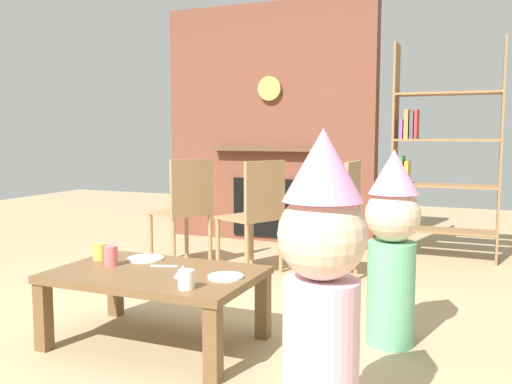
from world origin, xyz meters
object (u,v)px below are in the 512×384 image
dining_chair_left (186,206)px  dining_chair_middle (257,210)px  paper_plate_front (146,259)px  paper_plate_rear (226,277)px  child_with_cone_hat (322,282)px  coffee_table (156,282)px  paper_cup_near_right (111,256)px  paper_cup_near_left (100,251)px  child_in_pink (392,243)px  paper_cup_center (186,279)px  bookshelf (438,157)px  dining_chair_right (340,212)px  birthday_cake_slice (183,271)px

dining_chair_left → dining_chair_middle: (0.64, -0.00, 0.00)m
paper_plate_front → paper_plate_rear: bearing=-17.0°
dining_chair_middle → dining_chair_left: bearing=25.7°
paper_plate_rear → child_with_cone_hat: size_ratio=0.16×
dining_chair_left → coffee_table: bearing=141.4°
paper_cup_near_right → paper_plate_front: 0.22m
paper_plate_front → paper_cup_near_left: bearing=-159.8°
dining_chair_middle → coffee_table: bearing=118.5°
child_with_cone_hat → child_in_pink: (0.08, 1.06, -0.05)m
paper_cup_center → bookshelf: bearing=73.7°
paper_plate_front → dining_chair_left: 1.45m
paper_cup_near_left → paper_plate_rear: size_ratio=0.51×
coffee_table → dining_chair_right: 1.77m
paper_cup_near_right → birthday_cake_slice: 0.49m
paper_cup_near_right → paper_plate_rear: paper_cup_near_right is taller
paper_cup_near_right → birthday_cake_slice: size_ratio=1.08×
paper_cup_center → paper_plate_front: (-0.51, 0.43, -0.04)m
coffee_table → birthday_cake_slice: bearing=-15.2°
bookshelf → paper_cup_center: bearing=-106.3°
paper_cup_near_left → paper_cup_near_right: size_ratio=0.84×
paper_cup_near_right → dining_chair_right: dining_chair_right is taller
paper_cup_near_left → paper_cup_near_right: (0.16, -0.10, 0.01)m
child_in_pink → dining_chair_middle: (-1.21, 1.08, -0.03)m
paper_cup_near_left → birthday_cake_slice: paper_cup_near_left is taller
child_in_pink → dining_chair_right: child_in_pink is taller
child_in_pink → paper_plate_rear: bearing=9.1°
paper_cup_near_right → dining_chair_middle: 1.56m
child_with_cone_hat → paper_plate_rear: bearing=-13.4°
paper_cup_near_left → child_with_cone_hat: bearing=-24.8°
coffee_table → paper_plate_front: paper_plate_front is taller
paper_cup_near_left → child_with_cone_hat: child_with_cone_hat is taller
paper_cup_near_right → paper_cup_center: 0.65m
paper_cup_near_left → dining_chair_right: bearing=57.2°
paper_cup_near_right → child_with_cone_hat: 1.48m
bookshelf → birthday_cake_slice: size_ratio=19.00×
bookshelf → dining_chair_middle: (-1.25, -1.15, -0.39)m
paper_cup_near_right → bookshelf: bearing=61.5°
coffee_table → child_with_cone_hat: child_with_cone_hat is taller
child_in_pink → dining_chair_right: size_ratio=1.14×
paper_plate_rear → dining_chair_left: 1.90m
dining_chair_right → coffee_table: bearing=71.9°
bookshelf → paper_cup_near_left: bookshelf is taller
child_with_cone_hat → child_in_pink: child_with_cone_hat is taller
bookshelf → paper_cup_near_left: 3.09m
bookshelf → dining_chair_left: bearing=-148.7°
paper_cup_near_right → dining_chair_middle: dining_chair_middle is taller
bookshelf → birthday_cake_slice: bookshelf is taller
paper_cup_center → birthday_cake_slice: bearing=124.2°
coffee_table → paper_plate_rear: size_ratio=5.94×
paper_cup_near_left → dining_chair_right: (1.00, 1.56, 0.07)m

